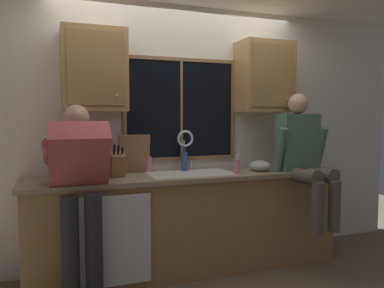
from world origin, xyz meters
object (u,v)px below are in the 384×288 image
person_standing (80,181)px  bottle_tall_clear (148,164)px  person_sitting_on_counter (304,153)px  bottle_green_glass (184,161)px  knife_block (117,165)px  mixing_bowl (260,166)px  cutting_board (134,154)px  soap_dispenser (237,166)px

person_standing → bottle_tall_clear: bearing=38.8°
person_sitting_on_counter → bottle_green_glass: 1.16m
knife_block → bottle_tall_clear: size_ratio=1.64×
bottle_green_glass → bottle_tall_clear: 0.35m
bottle_tall_clear → mixing_bowl: bearing=-16.3°
person_sitting_on_counter → bottle_tall_clear: size_ratio=6.43×
cutting_board → soap_dispenser: size_ratio=1.98×
bottle_green_glass → person_standing: bearing=-154.8°
cutting_board → soap_dispenser: bearing=-24.2°
person_standing → knife_block: (0.34, 0.32, 0.07)m
person_standing → mixing_bowl: size_ratio=7.20×
knife_block → bottle_tall_clear: (0.33, 0.22, -0.03)m
person_sitting_on_counter → mixing_bowl: size_ratio=5.85×
person_sitting_on_counter → mixing_bowl: person_sitting_on_counter is taller
person_standing → bottle_green_glass: person_standing is taller
knife_block → soap_dispenser: size_ratio=1.72×
person_standing → person_sitting_on_counter: person_sitting_on_counter is taller
knife_block → person_sitting_on_counter: bearing=-9.3°
soap_dispenser → person_sitting_on_counter: bearing=-7.2°
person_standing → bottle_green_glass: (1.02, 0.48, 0.06)m
person_sitting_on_counter → knife_block: 1.77m
person_sitting_on_counter → soap_dispenser: bearing=172.8°
bottle_green_glass → mixing_bowl: bearing=-19.0°
mixing_bowl → bottle_green_glass: 0.75m
knife_block → bottle_green_glass: (0.68, 0.16, -0.01)m
cutting_board → bottle_green_glass: (0.49, -0.04, -0.08)m
person_sitting_on_counter → mixing_bowl: 0.44m
person_standing → person_sitting_on_counter: bearing=1.1°
person_standing → bottle_green_glass: 1.13m
knife_block → soap_dispenser: 1.09m
soap_dispenser → bottle_tall_clear: (-0.74, 0.42, 0.01)m
person_sitting_on_counter → bottle_green_glass: (-1.07, 0.44, -0.08)m
cutting_board → person_standing: bearing=-135.5°
person_standing → cutting_board: 0.76m
knife_block → cutting_board: (0.19, 0.20, 0.07)m
bottle_tall_clear → person_sitting_on_counter: bearing=-19.6°
soap_dispenser → bottle_green_glass: bearing=138.0°
mixing_bowl → soap_dispenser: soap_dispenser is taller
mixing_bowl → bottle_green_glass: size_ratio=0.88×
bottle_green_glass → cutting_board: bearing=175.2°
person_standing → person_sitting_on_counter: 2.09m
person_sitting_on_counter → bottle_tall_clear: bearing=160.4°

